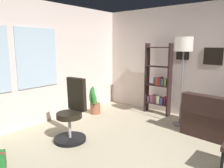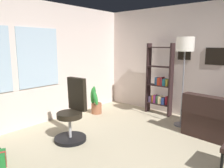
{
  "view_description": "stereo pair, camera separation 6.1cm",
  "coord_description": "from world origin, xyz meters",
  "px_view_note": "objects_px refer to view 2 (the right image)",
  "views": [
    {
      "loc": [
        -2.33,
        -1.16,
        1.67
      ],
      "look_at": [
        0.31,
        0.99,
        1.05
      ],
      "focal_mm": 34.65,
      "sensor_mm": 36.0,
      "label": 1
    },
    {
      "loc": [
        -2.29,
        -1.21,
        1.67
      ],
      "look_at": [
        0.31,
        0.99,
        1.05
      ],
      "focal_mm": 34.65,
      "sensor_mm": 36.0,
      "label": 2
    }
  ],
  "objects_px": {
    "floor_lamp": "(185,51)",
    "bookshelf": "(160,83)",
    "potted_plant": "(95,103)",
    "office_chair": "(72,116)"
  },
  "relations": [
    {
      "from": "floor_lamp",
      "to": "potted_plant",
      "type": "relative_size",
      "value": 2.65
    },
    {
      "from": "floor_lamp",
      "to": "bookshelf",
      "type": "bearing_deg",
      "value": 60.71
    },
    {
      "from": "office_chair",
      "to": "potted_plant",
      "type": "bearing_deg",
      "value": 28.89
    },
    {
      "from": "floor_lamp",
      "to": "potted_plant",
      "type": "distance_m",
      "value": 2.38
    },
    {
      "from": "potted_plant",
      "to": "bookshelf",
      "type": "bearing_deg",
      "value": -49.18
    },
    {
      "from": "floor_lamp",
      "to": "office_chair",
      "type": "bearing_deg",
      "value": 147.81
    },
    {
      "from": "office_chair",
      "to": "bookshelf",
      "type": "height_order",
      "value": "bookshelf"
    },
    {
      "from": "bookshelf",
      "to": "potted_plant",
      "type": "relative_size",
      "value": 2.49
    },
    {
      "from": "floor_lamp",
      "to": "potted_plant",
      "type": "xyz_separation_m",
      "value": [
        -0.6,
        1.91,
        -1.28
      ]
    },
    {
      "from": "bookshelf",
      "to": "potted_plant",
      "type": "height_order",
      "value": "bookshelf"
    }
  ]
}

